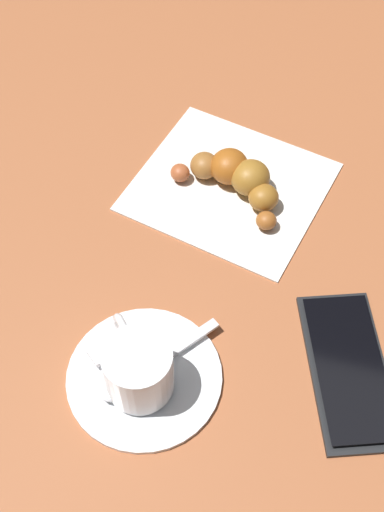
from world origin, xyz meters
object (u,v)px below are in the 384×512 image
object	(u,v)px
cell_phone	(348,368)
teaspoon	(141,372)
sugar_packet	(119,342)
croissant	(237,176)
napkin	(230,186)
espresso_cup	(140,368)
saucer	(146,376)

from	to	relation	value
cell_phone	teaspoon	bearing A→B (deg)	106.82
sugar_packet	croissant	bearing A→B (deg)	-156.19
napkin	cell_phone	bearing A→B (deg)	-141.04
sugar_packet	croissant	xyz separation A→B (m)	(0.21, -0.06, 0.01)
espresso_cup	cell_phone	world-z (taller)	espresso_cup
espresso_cup	sugar_packet	xyz separation A→B (m)	(0.03, 0.03, -0.02)
saucer	napkin	bearing A→B (deg)	-5.40
sugar_packet	cell_phone	bearing A→B (deg)	138.10
teaspoon	sugar_packet	bearing A→B (deg)	50.72
espresso_cup	teaspoon	world-z (taller)	espresso_cup
saucer	sugar_packet	size ratio (longest dim) A/B	2.42
croissant	cell_phone	size ratio (longest dim) A/B	0.78
saucer	sugar_packet	distance (m)	0.04
espresso_cup	cell_phone	size ratio (longest dim) A/B	0.45
saucer	croissant	xyz separation A→B (m)	(0.23, -0.03, 0.01)
teaspoon	croissant	xyz separation A→B (m)	(0.24, -0.03, 0.01)
sugar_packet	cell_phone	distance (m)	0.20
teaspoon	napkin	world-z (taller)	teaspoon
teaspoon	cell_phone	distance (m)	0.18
espresso_cup	sugar_packet	bearing A→B (deg)	45.68
saucer	teaspoon	size ratio (longest dim) A/B	1.29
espresso_cup	croissant	bearing A→B (deg)	-6.95
sugar_packet	cell_phone	xyz separation A→B (m)	(0.03, -0.20, -0.01)
sugar_packet	napkin	xyz separation A→B (m)	(0.21, -0.05, -0.01)
espresso_cup	napkin	xyz separation A→B (m)	(0.24, -0.02, -0.03)
saucer	espresso_cup	xyz separation A→B (m)	(-0.01, 0.00, 0.03)
saucer	espresso_cup	size ratio (longest dim) A/B	1.84
saucer	cell_phone	world-z (taller)	cell_phone
saucer	espresso_cup	bearing A→B (deg)	175.82
croissant	cell_phone	bearing A→B (deg)	-142.25
cell_phone	espresso_cup	bearing A→B (deg)	109.33
sugar_packet	napkin	bearing A→B (deg)	-154.45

